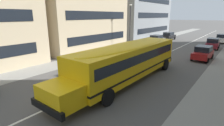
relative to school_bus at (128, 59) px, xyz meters
name	(u,v)px	position (x,y,z in m)	size (l,w,h in m)	color
ground_plane	(139,66)	(4.17, 1.23, -1.80)	(400.00, 400.00, 0.00)	#54514F
sidewalk_far	(89,56)	(4.17, 8.53, -1.79)	(120.00, 3.00, 0.01)	gray
sidewalk_near	(220,82)	(4.17, -6.06, -1.79)	(120.00, 3.00, 0.01)	gray
lane_centreline	(139,66)	(4.17, 1.23, -1.80)	(110.00, 0.16, 0.01)	silver
school_bus	(128,59)	(0.00, 0.00, 0.00)	(13.59, 3.32, 3.03)	yellow
parked_car_black_by_lamppost	(169,36)	(26.08, 6.06, -0.96)	(3.99, 2.05, 1.64)	black
parked_car_red_mid_block	(203,53)	(11.23, -3.42, -0.96)	(3.94, 1.96, 1.64)	maroon
parked_car_white_beside_sign	(222,38)	(28.04, -3.61, -0.96)	(3.99, 2.07, 1.64)	silver
parked_car_grey_end_of_row	(157,39)	(19.16, 5.83, -0.96)	(3.99, 2.06, 1.64)	gray
parked_car_maroon_by_entrance	(213,43)	(20.07, -3.17, -0.96)	(3.98, 2.03, 1.64)	maroon
street_lamp	(130,21)	(12.95, 7.83, 2.51)	(0.44, 0.44, 6.80)	#38383D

